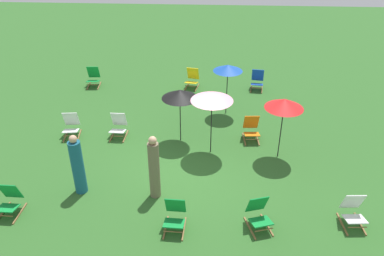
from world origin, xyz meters
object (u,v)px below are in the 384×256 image
at_px(deckchair_3, 9,201).
at_px(deckchair_5, 93,77).
at_px(deckchair_7, 192,79).
at_px(deckchair_1, 118,126).
at_px(deckchair_8, 259,214).
at_px(person_1, 78,166).
at_px(deckchair_4, 251,129).
at_px(umbrella_0, 212,97).
at_px(deckchair_2, 71,126).
at_px(umbrella_3, 180,94).
at_px(umbrella_2, 284,104).
at_px(umbrella_1, 228,68).
at_px(deckchair_0, 353,211).
at_px(deckchair_6, 175,216).
at_px(deckchair_9, 257,81).
at_px(person_0, 154,169).

bearing_deg(deckchair_3, deckchair_5, 91.59).
bearing_deg(deckchair_7, deckchair_1, -108.44).
relative_size(deckchair_8, person_1, 0.50).
height_order(deckchair_4, umbrella_0, umbrella_0).
bearing_deg(deckchair_3, deckchair_2, 86.15).
bearing_deg(umbrella_3, deckchair_1, 175.84).
relative_size(deckchair_4, deckchair_5, 1.00).
distance_m(umbrella_2, person_1, 5.92).
bearing_deg(deckchair_4, umbrella_1, 109.80).
height_order(deckchair_7, umbrella_0, umbrella_0).
bearing_deg(deckchair_8, deckchair_5, 110.73).
bearing_deg(deckchair_0, deckchair_1, 146.06).
distance_m(deckchair_6, deckchair_8, 1.99).
distance_m(deckchair_7, umbrella_3, 4.37).
bearing_deg(umbrella_1, deckchair_9, 59.05).
distance_m(deckchair_7, deckchair_8, 8.20).
distance_m(deckchair_0, deckchair_7, 8.84).
bearing_deg(deckchair_8, deckchair_2, 128.99).
distance_m(deckchair_5, umbrella_1, 6.04).
bearing_deg(umbrella_0, deckchair_6, -103.47).
distance_m(deckchair_5, person_1, 6.99).
distance_m(deckchair_0, deckchair_9, 7.87).
xyz_separation_m(umbrella_2, person_0, (-3.48, -2.04, -0.93)).
distance_m(deckchair_1, person_1, 2.94).
bearing_deg(deckchair_4, deckchair_2, 177.06).
relative_size(deckchair_6, umbrella_3, 0.46).
bearing_deg(deckchair_9, deckchair_0, -71.07).
relative_size(deckchair_2, umbrella_1, 0.45).
bearing_deg(umbrella_3, deckchair_7, 88.07).
xyz_separation_m(deckchair_5, umbrella_3, (3.98, -4.08, 1.29)).
bearing_deg(person_1, deckchair_1, -65.10).
relative_size(deckchair_4, person_0, 0.46).
bearing_deg(deckchair_4, deckchair_5, 144.09).
bearing_deg(person_1, deckchair_7, -77.83).
distance_m(deckchair_0, deckchair_6, 4.27).
relative_size(deckchair_7, umbrella_2, 0.43).
xyz_separation_m(umbrella_1, person_1, (-3.95, -4.69, -0.93)).
distance_m(person_0, person_1, 2.02).
xyz_separation_m(deckchair_0, deckchair_1, (-6.50, 3.70, 0.00)).
height_order(deckchair_0, deckchair_5, same).
relative_size(deckchair_1, deckchair_5, 1.00).
distance_m(deckchair_9, umbrella_2, 5.11).
xyz_separation_m(deckchair_7, person_0, (-0.58, -6.96, 0.50)).
distance_m(deckchair_1, deckchair_3, 4.25).
distance_m(deckchair_3, deckchair_5, 7.73).
bearing_deg(deckchair_0, deckchair_4, 115.60).
bearing_deg(umbrella_0, person_1, -148.59).
distance_m(deckchair_2, deckchair_3, 3.74).
distance_m(deckchair_3, deckchair_7, 8.82).
height_order(deckchair_1, deckchair_2, same).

